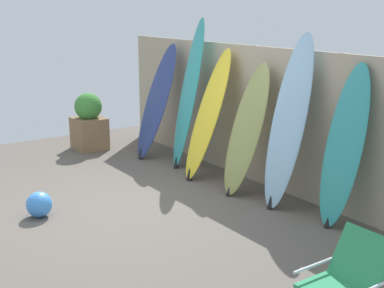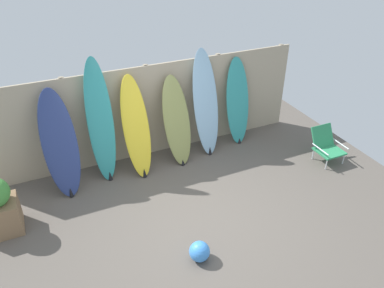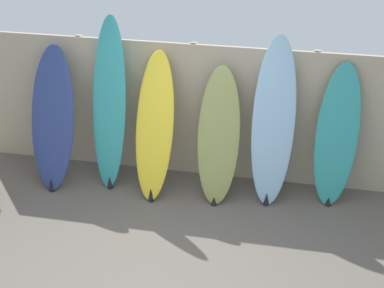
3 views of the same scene
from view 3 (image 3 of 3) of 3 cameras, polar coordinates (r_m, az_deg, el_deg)
The scene contains 8 objects.
ground at distance 5.69m, azimuth -3.66°, elevation -13.94°, with size 7.68×7.68×0.00m, color #5B544C.
fence_back at distance 6.76m, azimuth 0.14°, elevation 3.46°, with size 6.08×0.11×1.80m.
surfboard_navy_0 at distance 6.86m, azimuth -14.64°, elevation 2.51°, with size 0.56×0.71×1.76m.
surfboard_teal_1 at distance 6.61m, azimuth -8.83°, elevation 3.93°, with size 0.50×0.57×2.15m.
surfboard_yellow_2 at distance 6.47m, azimuth -4.01°, elevation 1.70°, with size 0.49×0.74×1.76m.
surfboard_olive_3 at distance 6.38m, azimuth 2.85°, elevation 0.72°, with size 0.52×0.63×1.64m.
surfboard_skyblue_4 at distance 6.33m, azimuth 8.66°, elevation 2.04°, with size 0.51×0.56×2.02m.
surfboard_teal_5 at distance 6.50m, azimuth 15.17°, elevation 0.66°, with size 0.51×0.44×1.74m.
Camera 3 is at (1.09, -3.91, 3.98)m, focal length 50.00 mm.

